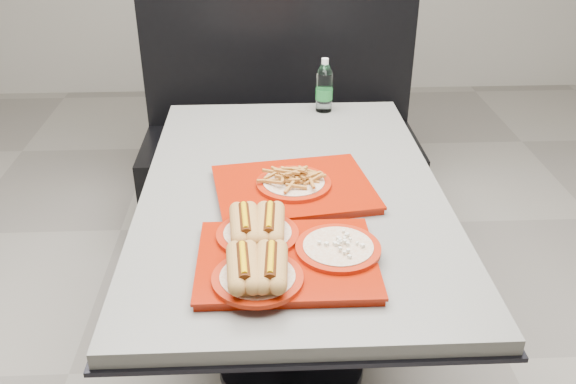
{
  "coord_description": "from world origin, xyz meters",
  "views": [
    {
      "loc": [
        -0.09,
        -1.63,
        1.63
      ],
      "look_at": [
        -0.02,
        -0.18,
        0.83
      ],
      "focal_mm": 38.0,
      "sensor_mm": 36.0,
      "label": 1
    }
  ],
  "objects_px": {
    "tray_far": "(294,185)",
    "water_bottle": "(324,88)",
    "tray_near": "(279,253)",
    "booth_bench": "(280,142)",
    "diner_table": "(292,231)"
  },
  "relations": [
    {
      "from": "tray_far",
      "to": "water_bottle",
      "type": "relative_size",
      "value": 2.41
    },
    {
      "from": "diner_table",
      "to": "water_bottle",
      "type": "height_order",
      "value": "water_bottle"
    },
    {
      "from": "diner_table",
      "to": "tray_near",
      "type": "bearing_deg",
      "value": -97.18
    },
    {
      "from": "tray_far",
      "to": "booth_bench",
      "type": "bearing_deg",
      "value": 90.17
    },
    {
      "from": "tray_near",
      "to": "water_bottle",
      "type": "distance_m",
      "value": 1.04
    },
    {
      "from": "tray_far",
      "to": "tray_near",
      "type": "bearing_deg",
      "value": -98.64
    },
    {
      "from": "tray_near",
      "to": "water_bottle",
      "type": "height_order",
      "value": "water_bottle"
    },
    {
      "from": "booth_bench",
      "to": "tray_far",
      "type": "height_order",
      "value": "booth_bench"
    },
    {
      "from": "diner_table",
      "to": "tray_near",
      "type": "relative_size",
      "value": 3.14
    },
    {
      "from": "tray_near",
      "to": "tray_far",
      "type": "relative_size",
      "value": 0.9
    },
    {
      "from": "tray_far",
      "to": "water_bottle",
      "type": "bearing_deg",
      "value": 76.92
    },
    {
      "from": "diner_table",
      "to": "tray_near",
      "type": "xyz_separation_m",
      "value": [
        -0.05,
        -0.41,
        0.2
      ]
    },
    {
      "from": "booth_bench",
      "to": "tray_near",
      "type": "relative_size",
      "value": 2.99
    },
    {
      "from": "tray_far",
      "to": "diner_table",
      "type": "bearing_deg",
      "value": 94.13
    },
    {
      "from": "diner_table",
      "to": "water_bottle",
      "type": "xyz_separation_m",
      "value": [
        0.16,
        0.62,
        0.26
      ]
    }
  ]
}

